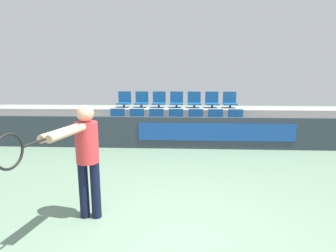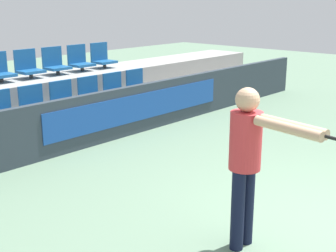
{
  "view_description": "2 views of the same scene",
  "coord_description": "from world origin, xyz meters",
  "px_view_note": "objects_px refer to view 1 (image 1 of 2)",
  "views": [
    {
      "loc": [
        0.14,
        -2.65,
        1.94
      ],
      "look_at": [
        -0.11,
        2.47,
        0.96
      ],
      "focal_mm": 28.0,
      "sensor_mm": 36.0,
      "label": 1
    },
    {
      "loc": [
        -4.64,
        -1.57,
        2.35
      ],
      "look_at": [
        -0.47,
        2.19,
        0.8
      ],
      "focal_mm": 50.0,
      "sensor_mm": 36.0,
      "label": 2
    }
  ],
  "objects_px": {
    "stadium_chair_4": "(196,120)",
    "stadium_chair_13": "(230,101)",
    "stadium_chair_0": "(117,119)",
    "stadium_chair_10": "(177,101)",
    "stadium_chair_6": "(236,120)",
    "stadium_chair_1": "(137,119)",
    "stadium_chair_8": "(142,101)",
    "stadium_chair_11": "(194,101)",
    "stadium_chair_12": "(212,101)",
    "stadium_chair_2": "(156,119)",
    "stadium_chair_9": "(159,101)",
    "stadium_chair_3": "(176,120)",
    "tennis_player": "(84,152)",
    "stadium_chair_5": "(216,120)",
    "stadium_chair_7": "(124,101)"
  },
  "relations": [
    {
      "from": "stadium_chair_7",
      "to": "stadium_chair_3",
      "type": "bearing_deg",
      "value": -31.21
    },
    {
      "from": "stadium_chair_4",
      "to": "stadium_chair_9",
      "type": "height_order",
      "value": "stadium_chair_9"
    },
    {
      "from": "stadium_chair_10",
      "to": "stadium_chair_11",
      "type": "relative_size",
      "value": 1.0
    },
    {
      "from": "stadium_chair_11",
      "to": "stadium_chair_13",
      "type": "distance_m",
      "value": 1.17
    },
    {
      "from": "stadium_chair_1",
      "to": "stadium_chair_10",
      "type": "height_order",
      "value": "stadium_chair_10"
    },
    {
      "from": "stadium_chair_1",
      "to": "stadium_chair_8",
      "type": "relative_size",
      "value": 1.0
    },
    {
      "from": "stadium_chair_4",
      "to": "stadium_chair_13",
      "type": "xyz_separation_m",
      "value": [
        1.17,
        1.07,
        0.46
      ]
    },
    {
      "from": "stadium_chair_6",
      "to": "stadium_chair_8",
      "type": "relative_size",
      "value": 1.0
    },
    {
      "from": "stadium_chair_4",
      "to": "stadium_chair_11",
      "type": "bearing_deg",
      "value": 90.0
    },
    {
      "from": "stadium_chair_9",
      "to": "stadium_chair_12",
      "type": "height_order",
      "value": "same"
    },
    {
      "from": "stadium_chair_0",
      "to": "stadium_chair_10",
      "type": "bearing_deg",
      "value": 31.21
    },
    {
      "from": "stadium_chair_6",
      "to": "stadium_chair_10",
      "type": "height_order",
      "value": "stadium_chair_10"
    },
    {
      "from": "stadium_chair_0",
      "to": "stadium_chair_9",
      "type": "height_order",
      "value": "stadium_chair_9"
    },
    {
      "from": "stadium_chair_3",
      "to": "stadium_chair_6",
      "type": "relative_size",
      "value": 1.0
    },
    {
      "from": "stadium_chair_5",
      "to": "tennis_player",
      "type": "height_order",
      "value": "tennis_player"
    },
    {
      "from": "stadium_chair_2",
      "to": "stadium_chair_3",
      "type": "height_order",
      "value": "same"
    },
    {
      "from": "stadium_chair_12",
      "to": "tennis_player",
      "type": "distance_m",
      "value": 5.97
    },
    {
      "from": "stadium_chair_12",
      "to": "stadium_chair_13",
      "type": "relative_size",
      "value": 1.0
    },
    {
      "from": "stadium_chair_2",
      "to": "stadium_chair_5",
      "type": "bearing_deg",
      "value": 0.0
    },
    {
      "from": "stadium_chair_4",
      "to": "stadium_chair_6",
      "type": "distance_m",
      "value": 1.17
    },
    {
      "from": "stadium_chair_1",
      "to": "stadium_chair_2",
      "type": "bearing_deg",
      "value": 0.0
    },
    {
      "from": "stadium_chair_5",
      "to": "stadium_chair_9",
      "type": "bearing_deg",
      "value": 148.79
    },
    {
      "from": "stadium_chair_3",
      "to": "stadium_chair_7",
      "type": "height_order",
      "value": "stadium_chair_7"
    },
    {
      "from": "stadium_chair_2",
      "to": "tennis_player",
      "type": "distance_m",
      "value": 4.48
    },
    {
      "from": "stadium_chair_0",
      "to": "stadium_chair_10",
      "type": "relative_size",
      "value": 1.0
    },
    {
      "from": "stadium_chair_8",
      "to": "tennis_player",
      "type": "relative_size",
      "value": 0.33
    },
    {
      "from": "stadium_chair_1",
      "to": "stadium_chair_12",
      "type": "xyz_separation_m",
      "value": [
        2.35,
        1.07,
        0.46
      ]
    },
    {
      "from": "stadium_chair_6",
      "to": "stadium_chair_1",
      "type": "bearing_deg",
      "value": 180.0
    },
    {
      "from": "stadium_chair_8",
      "to": "stadium_chair_2",
      "type": "bearing_deg",
      "value": -61.18
    },
    {
      "from": "stadium_chair_0",
      "to": "stadium_chair_8",
      "type": "height_order",
      "value": "stadium_chair_8"
    },
    {
      "from": "stadium_chair_4",
      "to": "stadium_chair_12",
      "type": "height_order",
      "value": "stadium_chair_12"
    },
    {
      "from": "stadium_chair_3",
      "to": "stadium_chair_13",
      "type": "xyz_separation_m",
      "value": [
        1.76,
        1.07,
        0.46
      ]
    },
    {
      "from": "stadium_chair_1",
      "to": "stadium_chair_11",
      "type": "distance_m",
      "value": 2.11
    },
    {
      "from": "stadium_chair_1",
      "to": "stadium_chair_3",
      "type": "relative_size",
      "value": 1.0
    },
    {
      "from": "stadium_chair_5",
      "to": "tennis_player",
      "type": "bearing_deg",
      "value": -117.28
    },
    {
      "from": "stadium_chair_2",
      "to": "stadium_chair_10",
      "type": "xyz_separation_m",
      "value": [
        0.59,
        1.07,
        0.46
      ]
    },
    {
      "from": "stadium_chair_0",
      "to": "stadium_chair_6",
      "type": "bearing_deg",
      "value": 0.0
    },
    {
      "from": "stadium_chair_3",
      "to": "stadium_chair_12",
      "type": "relative_size",
      "value": 1.0
    },
    {
      "from": "stadium_chair_8",
      "to": "stadium_chair_1",
      "type": "bearing_deg",
      "value": -90.0
    },
    {
      "from": "stadium_chair_13",
      "to": "tennis_player",
      "type": "bearing_deg",
      "value": -117.58
    },
    {
      "from": "stadium_chair_11",
      "to": "stadium_chair_8",
      "type": "bearing_deg",
      "value": 180.0
    },
    {
      "from": "stadium_chair_1",
      "to": "stadium_chair_3",
      "type": "bearing_deg",
      "value": 0.0
    },
    {
      "from": "stadium_chair_11",
      "to": "stadium_chair_3",
      "type": "bearing_deg",
      "value": -118.82
    },
    {
      "from": "stadium_chair_2",
      "to": "stadium_chair_9",
      "type": "distance_m",
      "value": 1.16
    },
    {
      "from": "stadium_chair_8",
      "to": "stadium_chair_11",
      "type": "bearing_deg",
      "value": 0.0
    },
    {
      "from": "tennis_player",
      "to": "stadium_chair_2",
      "type": "bearing_deg",
      "value": 92.83
    },
    {
      "from": "stadium_chair_4",
      "to": "stadium_chair_10",
      "type": "bearing_deg",
      "value": 118.82
    },
    {
      "from": "stadium_chair_2",
      "to": "stadium_chair_11",
      "type": "xyz_separation_m",
      "value": [
        1.17,
        1.07,
        0.46
      ]
    },
    {
      "from": "stadium_chair_5",
      "to": "stadium_chair_0",
      "type": "bearing_deg",
      "value": 180.0
    },
    {
      "from": "stadium_chair_5",
      "to": "tennis_player",
      "type": "distance_m",
      "value": 5.0
    }
  ]
}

